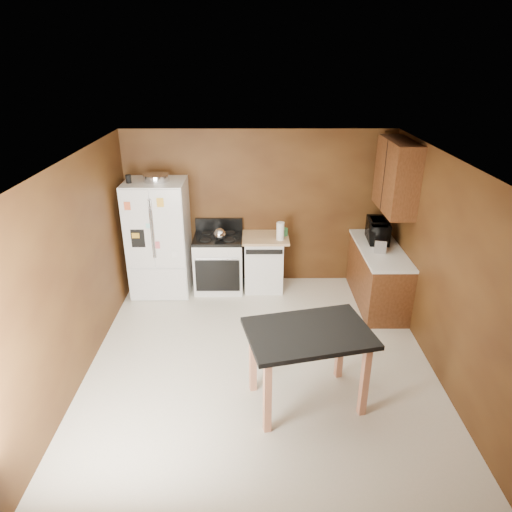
{
  "coord_description": "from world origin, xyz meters",
  "views": [
    {
      "loc": [
        -0.09,
        -4.72,
        3.53
      ],
      "look_at": [
        -0.05,
        0.85,
        1.04
      ],
      "focal_mm": 32.0,
      "sensor_mm": 36.0,
      "label": 1
    }
  ],
  "objects_px": {
    "pen_cup": "(128,179)",
    "toaster": "(380,244)",
    "refrigerator": "(159,238)",
    "dishwasher": "(264,262)",
    "roasting_pan": "(156,178)",
    "microwave": "(378,231)",
    "kettle": "(220,234)",
    "island": "(308,342)",
    "gas_range": "(219,262)",
    "green_canister": "(284,232)",
    "paper_towel": "(280,231)"
  },
  "relations": [
    {
      "from": "microwave",
      "to": "refrigerator",
      "type": "height_order",
      "value": "refrigerator"
    },
    {
      "from": "microwave",
      "to": "gas_range",
      "type": "distance_m",
      "value": 2.53
    },
    {
      "from": "green_canister",
      "to": "toaster",
      "type": "relative_size",
      "value": 0.44
    },
    {
      "from": "green_canister",
      "to": "gas_range",
      "type": "bearing_deg",
      "value": -176.01
    },
    {
      "from": "roasting_pan",
      "to": "microwave",
      "type": "relative_size",
      "value": 0.71
    },
    {
      "from": "island",
      "to": "green_canister",
      "type": "bearing_deg",
      "value": 91.61
    },
    {
      "from": "paper_towel",
      "to": "gas_range",
      "type": "height_order",
      "value": "paper_towel"
    },
    {
      "from": "gas_range",
      "to": "refrigerator",
      "type": "bearing_deg",
      "value": -176.19
    },
    {
      "from": "toaster",
      "to": "green_canister",
      "type": "bearing_deg",
      "value": 167.83
    },
    {
      "from": "kettle",
      "to": "roasting_pan",
      "type": "bearing_deg",
      "value": 172.74
    },
    {
      "from": "pen_cup",
      "to": "gas_range",
      "type": "relative_size",
      "value": 0.11
    },
    {
      "from": "refrigerator",
      "to": "gas_range",
      "type": "height_order",
      "value": "refrigerator"
    },
    {
      "from": "dishwasher",
      "to": "island",
      "type": "xyz_separation_m",
      "value": [
        0.4,
        -2.71,
        0.32
      ]
    },
    {
      "from": "gas_range",
      "to": "kettle",
      "type": "bearing_deg",
      "value": -74.28
    },
    {
      "from": "pen_cup",
      "to": "paper_towel",
      "type": "xyz_separation_m",
      "value": [
        2.22,
        0.05,
        -0.83
      ]
    },
    {
      "from": "roasting_pan",
      "to": "gas_range",
      "type": "height_order",
      "value": "roasting_pan"
    },
    {
      "from": "green_canister",
      "to": "island",
      "type": "bearing_deg",
      "value": -88.39
    },
    {
      "from": "refrigerator",
      "to": "dishwasher",
      "type": "bearing_deg",
      "value": 2.99
    },
    {
      "from": "green_canister",
      "to": "microwave",
      "type": "xyz_separation_m",
      "value": [
        1.41,
        -0.25,
        0.1
      ]
    },
    {
      "from": "dishwasher",
      "to": "island",
      "type": "height_order",
      "value": "island"
    },
    {
      "from": "kettle",
      "to": "island",
      "type": "bearing_deg",
      "value": -66.87
    },
    {
      "from": "pen_cup",
      "to": "green_canister",
      "type": "distance_m",
      "value": 2.49
    },
    {
      "from": "microwave",
      "to": "gas_range",
      "type": "relative_size",
      "value": 0.49
    },
    {
      "from": "gas_range",
      "to": "island",
      "type": "height_order",
      "value": "gas_range"
    },
    {
      "from": "island",
      "to": "refrigerator",
      "type": "bearing_deg",
      "value": 127.83
    },
    {
      "from": "pen_cup",
      "to": "refrigerator",
      "type": "bearing_deg",
      "value": 14.8
    },
    {
      "from": "kettle",
      "to": "gas_range",
      "type": "distance_m",
      "value": 0.55
    },
    {
      "from": "kettle",
      "to": "dishwasher",
      "type": "distance_m",
      "value": 0.89
    },
    {
      "from": "refrigerator",
      "to": "toaster",
      "type": "bearing_deg",
      "value": -8.53
    },
    {
      "from": "toaster",
      "to": "gas_range",
      "type": "bearing_deg",
      "value": 179.78
    },
    {
      "from": "pen_cup",
      "to": "toaster",
      "type": "relative_size",
      "value": 0.44
    },
    {
      "from": "green_canister",
      "to": "toaster",
      "type": "height_order",
      "value": "toaster"
    },
    {
      "from": "green_canister",
      "to": "island",
      "type": "relative_size",
      "value": 0.08
    },
    {
      "from": "pen_cup",
      "to": "roasting_pan",
      "type": "bearing_deg",
      "value": 18.46
    },
    {
      "from": "paper_towel",
      "to": "island",
      "type": "distance_m",
      "value": 2.6
    },
    {
      "from": "microwave",
      "to": "island",
      "type": "relative_size",
      "value": 0.38
    },
    {
      "from": "green_canister",
      "to": "kettle",
      "type": "bearing_deg",
      "value": -167.91
    },
    {
      "from": "kettle",
      "to": "dishwasher",
      "type": "height_order",
      "value": "kettle"
    },
    {
      "from": "paper_towel",
      "to": "island",
      "type": "bearing_deg",
      "value": -86.58
    },
    {
      "from": "roasting_pan",
      "to": "dishwasher",
      "type": "bearing_deg",
      "value": 1.8
    },
    {
      "from": "green_canister",
      "to": "toaster",
      "type": "bearing_deg",
      "value": -25.03
    },
    {
      "from": "paper_towel",
      "to": "toaster",
      "type": "distance_m",
      "value": 1.5
    },
    {
      "from": "toaster",
      "to": "dishwasher",
      "type": "relative_size",
      "value": 0.3
    },
    {
      "from": "green_canister",
      "to": "refrigerator",
      "type": "height_order",
      "value": "refrigerator"
    },
    {
      "from": "roasting_pan",
      "to": "gas_range",
      "type": "xyz_separation_m",
      "value": [
        0.88,
        0.03,
        -1.39
      ]
    },
    {
      "from": "kettle",
      "to": "refrigerator",
      "type": "relative_size",
      "value": 0.11
    },
    {
      "from": "toaster",
      "to": "island",
      "type": "height_order",
      "value": "toaster"
    },
    {
      "from": "microwave",
      "to": "gas_range",
      "type": "xyz_separation_m",
      "value": [
        -2.45,
        0.18,
        -0.59
      ]
    },
    {
      "from": "dishwasher",
      "to": "toaster",
      "type": "bearing_deg",
      "value": -19.12
    },
    {
      "from": "green_canister",
      "to": "refrigerator",
      "type": "bearing_deg",
      "value": -176.09
    }
  ]
}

